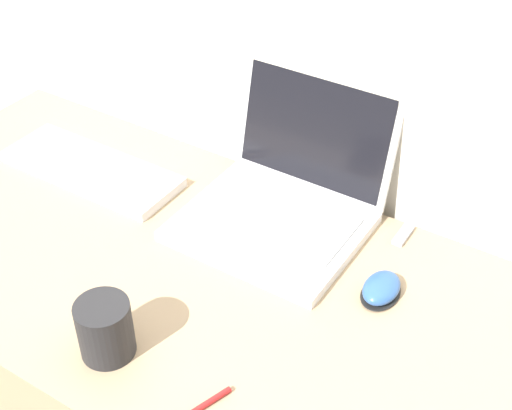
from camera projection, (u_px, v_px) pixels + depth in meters
desk at (191, 402)px, 1.47m from camera, size 1.34×0.64×0.77m
laptop at (287, 191)px, 1.31m from camera, size 0.32×0.33×0.26m
drink_cup at (105, 328)px, 1.05m from camera, size 0.08×0.08×0.09m
computer_mouse at (381, 289)px, 1.17m from camera, size 0.06×0.09×0.03m
external_keyboard at (91, 169)px, 1.44m from camera, size 0.38×0.14×0.02m
usb_stick at (403, 235)px, 1.29m from camera, size 0.02×0.06×0.01m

